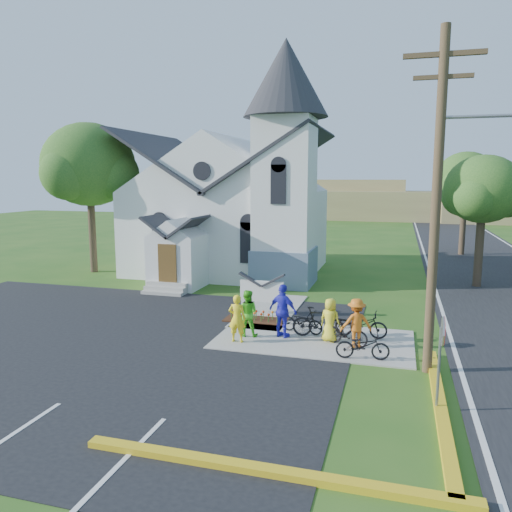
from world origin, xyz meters
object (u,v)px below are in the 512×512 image
(church_sign, at_px, (262,292))
(cyclist_3, at_px, (356,323))
(cyclist_0, at_px, (237,318))
(bike_3, at_px, (347,332))
(bike_1, at_px, (318,322))
(utility_pole, at_px, (439,193))
(stop_sign, at_px, (442,344))
(cyclist_2, at_px, (283,311))
(bike_2, at_px, (361,324))
(bike_4, at_px, (363,346))
(bike_0, at_px, (302,321))
(cyclist_1, at_px, (247,313))
(cyclist_4, at_px, (330,320))

(church_sign, relative_size, cyclist_3, 1.29)
(cyclist_0, bearing_deg, bike_3, -171.86)
(bike_1, bearing_deg, utility_pole, -127.02)
(stop_sign, bearing_deg, utility_pole, 91.49)
(bike_1, relative_size, bike_3, 1.21)
(cyclist_3, bearing_deg, cyclist_2, -28.33)
(church_sign, distance_m, bike_2, 4.80)
(bike_4, bearing_deg, church_sign, 39.93)
(bike_1, distance_m, cyclist_2, 1.36)
(bike_0, bearing_deg, stop_sign, -126.65)
(stop_sign, bearing_deg, church_sign, 131.88)
(cyclist_3, bearing_deg, cyclist_0, -12.27)
(cyclist_0, xyz_separation_m, bike_2, (4.20, 1.72, -0.36))
(bike_0, height_order, cyclist_3, cyclist_3)
(cyclist_0, xyz_separation_m, bike_0, (2.02, 1.67, -0.42))
(church_sign, bearing_deg, bike_0, -44.16)
(bike_0, height_order, bike_3, bike_3)
(church_sign, distance_m, bike_4, 6.27)
(cyclist_3, bearing_deg, bike_1, -47.76)
(cyclist_2, relative_size, bike_2, 1.04)
(bike_0, xyz_separation_m, bike_2, (2.18, 0.05, 0.06))
(bike_0, height_order, cyclist_1, cyclist_1)
(bike_0, bearing_deg, bike_2, -75.54)
(bike_0, relative_size, cyclist_2, 0.85)
(bike_0, relative_size, bike_2, 0.88)
(utility_pole, xyz_separation_m, bike_3, (-2.66, 1.64, -4.89))
(stop_sign, bearing_deg, bike_2, 113.32)
(church_sign, bearing_deg, bike_2, -25.19)
(utility_pole, xyz_separation_m, bike_1, (-3.76, 2.29, -4.79))
(bike_2, distance_m, bike_3, 1.11)
(church_sign, distance_m, stop_sign, 9.97)
(church_sign, xyz_separation_m, utility_pole, (6.56, -4.70, 4.38))
(bike_2, bearing_deg, bike_0, 93.35)
(stop_sign, bearing_deg, cyclist_2, 137.70)
(cyclist_2, relative_size, cyclist_3, 1.16)
(utility_pole, distance_m, bike_1, 6.51)
(bike_0, xyz_separation_m, cyclist_2, (-0.58, -0.71, 0.55))
(cyclist_2, height_order, cyclist_4, cyclist_2)
(church_sign, xyz_separation_m, cyclist_3, (4.23, -3.14, -0.13))
(bike_2, bearing_deg, church_sign, 66.87)
(cyclist_4, bearing_deg, cyclist_0, 34.61)
(church_sign, xyz_separation_m, cyclist_2, (1.56, -2.79, 0.01))
(utility_pole, height_order, stop_sign, utility_pole)
(cyclist_0, height_order, bike_3, cyclist_0)
(cyclist_0, distance_m, bike_3, 3.87)
(cyclist_1, distance_m, bike_2, 4.20)
(cyclist_2, bearing_deg, bike_3, -165.94)
(church_sign, relative_size, bike_0, 1.32)
(cyclist_0, height_order, cyclist_1, cyclist_1)
(cyclist_2, bearing_deg, church_sign, -40.07)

